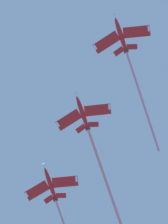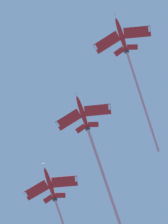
% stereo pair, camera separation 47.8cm
% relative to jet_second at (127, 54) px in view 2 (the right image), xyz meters
% --- Properties ---
extents(jet_second, '(20.00, 45.01, 19.13)m').
position_rel_jet_second_xyz_m(jet_second, '(0.00, 0.00, 0.00)').
color(jet_second, red).
extents(jet_third, '(20.03, 49.89, 19.66)m').
position_rel_jet_second_xyz_m(jet_third, '(23.28, -20.52, -8.58)').
color(jet_third, red).
extents(jet_fourth, '(20.02, 49.63, 19.48)m').
position_rel_jet_second_xyz_m(jet_fourth, '(44.16, -34.52, -13.85)').
color(jet_fourth, red).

